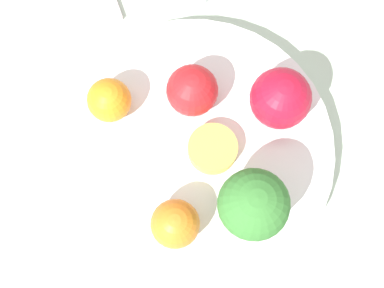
# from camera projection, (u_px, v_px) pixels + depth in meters

# --- Properties ---
(ground_plane) EXTENTS (6.00, 6.00, 0.00)m
(ground_plane) POSITION_uv_depth(u_px,v_px,m) (192.00, 159.00, 0.54)
(ground_plane) COLOR gray
(table_surface) EXTENTS (1.20, 1.20, 0.02)m
(table_surface) POSITION_uv_depth(u_px,v_px,m) (192.00, 157.00, 0.53)
(table_surface) COLOR #B2C6B2
(table_surface) RESTS_ON ground_plane
(bowl) EXTENTS (0.26, 0.26, 0.03)m
(bowl) POSITION_uv_depth(u_px,v_px,m) (192.00, 151.00, 0.51)
(bowl) COLOR white
(bowl) RESTS_ON table_surface
(broccoli) EXTENTS (0.06, 0.06, 0.08)m
(broccoli) POSITION_uv_depth(u_px,v_px,m) (253.00, 205.00, 0.43)
(broccoli) COLOR #99C17A
(broccoli) RESTS_ON bowl
(apple_red) EXTENTS (0.06, 0.06, 0.06)m
(apple_red) POSITION_uv_depth(u_px,v_px,m) (281.00, 98.00, 0.48)
(apple_red) COLOR #B7142D
(apple_red) RESTS_ON bowl
(apple_green) EXTENTS (0.05, 0.05, 0.05)m
(apple_green) POSITION_uv_depth(u_px,v_px,m) (192.00, 90.00, 0.48)
(apple_green) COLOR red
(apple_green) RESTS_ON bowl
(orange_front) EXTENTS (0.04, 0.04, 0.04)m
(orange_front) POSITION_uv_depth(u_px,v_px,m) (109.00, 100.00, 0.48)
(orange_front) COLOR orange
(orange_front) RESTS_ON bowl
(orange_back) EXTENTS (0.04, 0.04, 0.04)m
(orange_back) POSITION_uv_depth(u_px,v_px,m) (175.00, 224.00, 0.45)
(orange_back) COLOR orange
(orange_back) RESTS_ON bowl
(small_cup) EXTENTS (0.05, 0.05, 0.02)m
(small_cup) POSITION_uv_depth(u_px,v_px,m) (213.00, 149.00, 0.49)
(small_cup) COLOR #F4CC4C
(small_cup) RESTS_ON bowl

